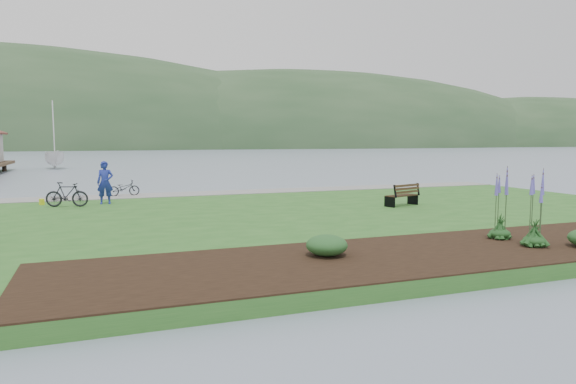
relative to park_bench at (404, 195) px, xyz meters
name	(u,v)px	position (x,y,z in m)	size (l,w,h in m)	color
ground	(275,217)	(-5.66, 1.38, -0.91)	(600.00, 600.00, 0.00)	gray
lawn	(291,219)	(-5.66, -0.62, -0.71)	(34.00, 20.00, 0.40)	#295E21
shoreline_path	(235,192)	(-5.66, 8.28, -0.50)	(34.00, 2.20, 0.03)	gray
garden_bed	(489,246)	(-2.66, -8.42, -0.49)	(24.00, 4.40, 0.04)	black
far_hillside	(177,148)	(14.34, 171.38, -0.91)	(580.00, 80.00, 38.00)	#2B4B2A
park_bench	(404,195)	(0.00, 0.00, 0.00)	(1.79, 1.16, 1.03)	black
person	(105,179)	(-12.57, 5.44, 0.65)	(0.85, 0.58, 2.33)	navy
bicycle_a	(124,188)	(-11.62, 8.58, -0.09)	(1.60, 0.56, 0.84)	black
bicycle_b	(67,194)	(-14.20, 4.90, 0.04)	(1.84, 0.53, 1.11)	black
sailboat	(55,169)	(-17.49, 44.78, -0.91)	(9.36, 9.53, 24.68)	silver
pannier	(42,202)	(-15.33, 6.07, -0.38)	(0.17, 0.26, 0.28)	yellow
echium_0	(536,212)	(-1.54, -8.92, 0.48)	(0.62, 0.62, 2.33)	#163D17
echium_1	(501,206)	(-1.64, -7.72, 0.51)	(0.62, 0.62, 2.38)	#163D17
shrub_0	(327,245)	(-7.44, -7.97, -0.21)	(1.07, 1.07, 0.53)	#1E4C21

